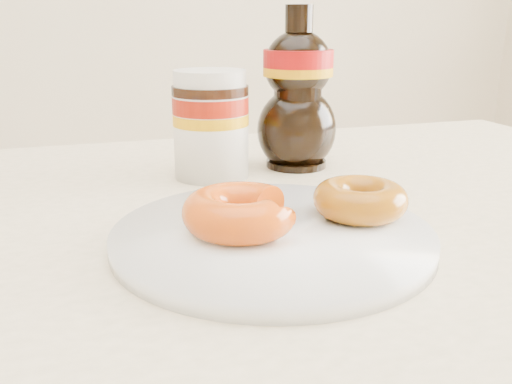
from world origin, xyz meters
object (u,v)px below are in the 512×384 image
object	(u,v)px
donut_bitten	(240,212)
syrup_bottle	(298,89)
nutella_jar	(211,120)
plate	(272,236)
donut_whole	(360,199)
dining_table	(181,312)

from	to	relation	value
donut_bitten	syrup_bottle	size ratio (longest dim) A/B	0.48
donut_bitten	nutella_jar	size ratio (longest dim) A/B	0.76
plate	donut_bitten	bearing A→B (deg)	172.17
donut_bitten	donut_whole	bearing A→B (deg)	-20.52
dining_table	plate	distance (m)	0.13
plate	nutella_jar	size ratio (longest dim) A/B	2.15
dining_table	plate	world-z (taller)	plate
syrup_bottle	plate	bearing A→B (deg)	-115.61
nutella_jar	plate	bearing A→B (deg)	-90.13
donut_bitten	syrup_bottle	xyz separation A→B (m)	(0.15, 0.25, 0.07)
syrup_bottle	nutella_jar	bearing A→B (deg)	-173.01
plate	nutella_jar	bearing A→B (deg)	89.87
dining_table	syrup_bottle	world-z (taller)	syrup_bottle
donut_whole	plate	bearing A→B (deg)	-173.82
donut_whole	syrup_bottle	bearing A→B (deg)	82.89
dining_table	syrup_bottle	size ratio (longest dim) A/B	6.52
donut_whole	nutella_jar	bearing A→B (deg)	111.60
dining_table	syrup_bottle	xyz separation A→B (m)	(0.20, 0.21, 0.19)
donut_bitten	donut_whole	xyz separation A→B (m)	(0.12, 0.01, -0.00)
dining_table	nutella_jar	xyz separation A→B (m)	(0.08, 0.19, 0.16)
plate	donut_bitten	distance (m)	0.04
donut_bitten	donut_whole	distance (m)	0.12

